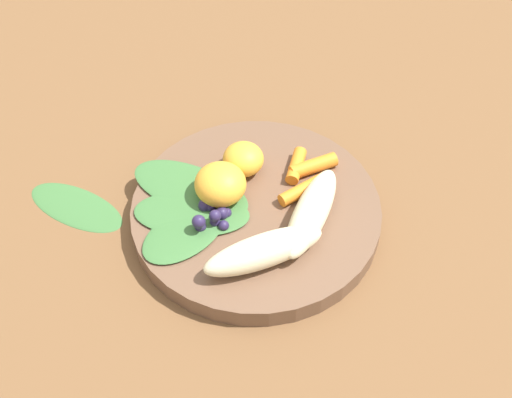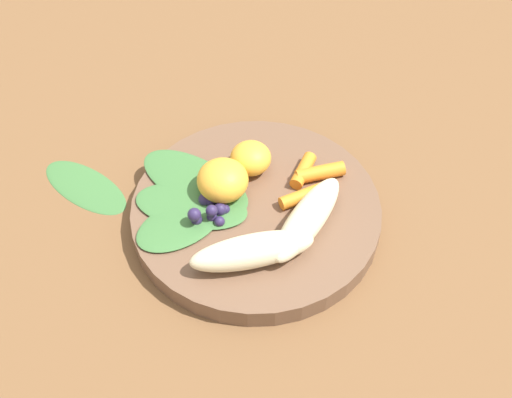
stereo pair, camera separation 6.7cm
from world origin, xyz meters
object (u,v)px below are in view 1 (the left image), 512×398
at_px(bowl, 256,212).
at_px(orange_segment_near, 221,182).
at_px(kale_leaf_stray, 76,206).
at_px(banana_peeled_left, 311,212).
at_px(banana_peeled_right, 264,251).

relative_size(bowl, orange_segment_near, 4.85).
bearing_deg(kale_leaf_stray, banana_peeled_left, -160.58).
bearing_deg(banana_peeled_left, banana_peeled_right, 157.62).
distance_m(bowl, banana_peeled_right, 0.08).
bearing_deg(bowl, orange_segment_near, 85.63).
bearing_deg(banana_peeled_right, orange_segment_near, 94.19).
height_order(bowl, kale_leaf_stray, bowl).
relative_size(bowl, banana_peeled_left, 2.15).
xyz_separation_m(bowl, banana_peeled_right, (-0.07, -0.03, 0.03)).
bearing_deg(banana_peeled_left, kale_leaf_stray, 103.52).
distance_m(banana_peeled_left, kale_leaf_stray, 0.26).
distance_m(orange_segment_near, kale_leaf_stray, 0.17).
bearing_deg(kale_leaf_stray, bowl, -156.40).
xyz_separation_m(banana_peeled_left, banana_peeled_right, (-0.06, 0.03, 0.00)).
relative_size(banana_peeled_left, orange_segment_near, 2.26).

